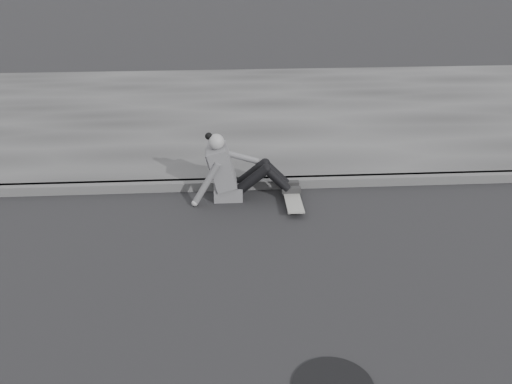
# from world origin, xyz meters

# --- Properties ---
(ground) EXTENTS (80.00, 80.00, 0.00)m
(ground) POSITION_xyz_m (0.00, 0.00, 0.00)
(ground) COLOR black
(ground) RESTS_ON ground
(curb) EXTENTS (24.00, 0.16, 0.12)m
(curb) POSITION_xyz_m (0.00, 2.58, 0.06)
(curb) COLOR #474747
(curb) RESTS_ON ground
(sidewalk) EXTENTS (24.00, 6.00, 0.12)m
(sidewalk) POSITION_xyz_m (0.00, 5.60, 0.06)
(sidewalk) COLOR #373737
(sidewalk) RESTS_ON ground
(skateboard) EXTENTS (0.20, 0.78, 0.09)m
(skateboard) POSITION_xyz_m (0.69, 2.06, 0.07)
(skateboard) COLOR gray
(skateboard) RESTS_ON ground
(seated_woman) EXTENTS (1.38, 0.46, 0.88)m
(seated_woman) POSITION_xyz_m (-0.04, 2.31, 0.36)
(seated_woman) COLOR #545457
(seated_woman) RESTS_ON ground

